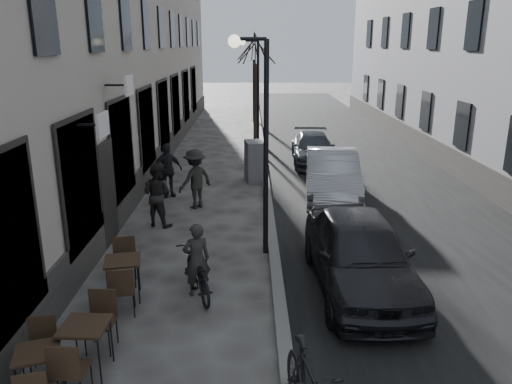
{
  "coord_description": "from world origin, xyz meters",
  "views": [
    {
      "loc": [
        -0.36,
        -5.25,
        4.92
      ],
      "look_at": [
        -0.24,
        5.15,
        1.8
      ],
      "focal_mm": 35.0,
      "sensor_mm": 36.0,
      "label": 1
    }
  ],
  "objects_px": {
    "bistro_set_b": "(87,344)",
    "car_far": "(313,149)",
    "streetlamp_far": "(254,83)",
    "pedestrian_mid": "(195,179)",
    "car_near": "(360,253)",
    "bistro_set_c": "(123,275)",
    "tree_far": "(254,47)",
    "streetlamp_near": "(259,124)",
    "pedestrian_near": "(157,194)",
    "bistro_set_a": "(39,369)",
    "tree_near": "(255,48)",
    "pedestrian_far": "(167,170)",
    "car_mid": "(332,175)",
    "utility_cabinet": "(254,162)",
    "bicycle": "(197,273)"
  },
  "relations": [
    {
      "from": "bicycle",
      "to": "bistro_set_c",
      "type": "bearing_deg",
      "value": -13.35
    },
    {
      "from": "pedestrian_mid",
      "to": "car_mid",
      "type": "distance_m",
      "value": 4.46
    },
    {
      "from": "bistro_set_a",
      "to": "bistro_set_c",
      "type": "bearing_deg",
      "value": 63.79
    },
    {
      "from": "utility_cabinet",
      "to": "pedestrian_far",
      "type": "relative_size",
      "value": 0.84
    },
    {
      "from": "streetlamp_near",
      "to": "bistro_set_c",
      "type": "height_order",
      "value": "streetlamp_near"
    },
    {
      "from": "tree_far",
      "to": "bistro_set_c",
      "type": "height_order",
      "value": "tree_far"
    },
    {
      "from": "tree_far",
      "to": "pedestrian_near",
      "type": "bearing_deg",
      "value": -98.49
    },
    {
      "from": "tree_far",
      "to": "bistro_set_b",
      "type": "height_order",
      "value": "tree_far"
    },
    {
      "from": "utility_cabinet",
      "to": "car_near",
      "type": "xyz_separation_m",
      "value": [
        2.12,
        -8.35,
        0.04
      ]
    },
    {
      "from": "bistro_set_b",
      "to": "car_mid",
      "type": "height_order",
      "value": "car_mid"
    },
    {
      "from": "bistro_set_c",
      "to": "pedestrian_near",
      "type": "distance_m",
      "value": 4.22
    },
    {
      "from": "pedestrian_mid",
      "to": "car_near",
      "type": "bearing_deg",
      "value": 81.91
    },
    {
      "from": "car_far",
      "to": "tree_near",
      "type": "bearing_deg",
      "value": 116.1
    },
    {
      "from": "bistro_set_a",
      "to": "car_mid",
      "type": "height_order",
      "value": "car_mid"
    },
    {
      "from": "tree_near",
      "to": "car_near",
      "type": "bearing_deg",
      "value": -83.33
    },
    {
      "from": "car_mid",
      "to": "streetlamp_near",
      "type": "bearing_deg",
      "value": -113.06
    },
    {
      "from": "tree_far",
      "to": "car_far",
      "type": "xyz_separation_m",
      "value": [
        2.4,
        -11.54,
        -4.04
      ]
    },
    {
      "from": "tree_near",
      "to": "pedestrian_far",
      "type": "relative_size",
      "value": 3.18
    },
    {
      "from": "bistro_set_a",
      "to": "car_far",
      "type": "relative_size",
      "value": 0.36
    },
    {
      "from": "tree_far",
      "to": "pedestrian_mid",
      "type": "height_order",
      "value": "tree_far"
    },
    {
      "from": "pedestrian_near",
      "to": "bicycle",
      "type": "bearing_deg",
      "value": 133.84
    },
    {
      "from": "tree_near",
      "to": "car_far",
      "type": "xyz_separation_m",
      "value": [
        2.4,
        -5.54,
        -4.04
      ]
    },
    {
      "from": "bistro_set_c",
      "to": "pedestrian_near",
      "type": "xyz_separation_m",
      "value": [
        -0.06,
        4.2,
        0.39
      ]
    },
    {
      "from": "tree_far",
      "to": "car_near",
      "type": "xyz_separation_m",
      "value": [
        1.97,
        -22.86,
        -3.87
      ]
    },
    {
      "from": "streetlamp_far",
      "to": "tree_far",
      "type": "bearing_deg",
      "value": 89.54
    },
    {
      "from": "bistro_set_c",
      "to": "pedestrian_mid",
      "type": "height_order",
      "value": "pedestrian_mid"
    },
    {
      "from": "pedestrian_near",
      "to": "car_near",
      "type": "relative_size",
      "value": 0.39
    },
    {
      "from": "tree_far",
      "to": "bistro_set_a",
      "type": "bearing_deg",
      "value": -97.19
    },
    {
      "from": "bistro_set_b",
      "to": "car_far",
      "type": "distance_m",
      "value": 14.98
    },
    {
      "from": "streetlamp_near",
      "to": "bistro_set_a",
      "type": "height_order",
      "value": "streetlamp_near"
    },
    {
      "from": "pedestrian_far",
      "to": "car_far",
      "type": "height_order",
      "value": "pedestrian_far"
    },
    {
      "from": "streetlamp_far",
      "to": "pedestrian_mid",
      "type": "height_order",
      "value": "streetlamp_far"
    },
    {
      "from": "pedestrian_mid",
      "to": "streetlamp_far",
      "type": "bearing_deg",
      "value": -146.81
    },
    {
      "from": "tree_near",
      "to": "bistro_set_a",
      "type": "bearing_deg",
      "value": -99.3
    },
    {
      "from": "streetlamp_near",
      "to": "utility_cabinet",
      "type": "height_order",
      "value": "streetlamp_near"
    },
    {
      "from": "pedestrian_near",
      "to": "pedestrian_mid",
      "type": "bearing_deg",
      "value": -96.29
    },
    {
      "from": "streetlamp_near",
      "to": "pedestrian_near",
      "type": "height_order",
      "value": "streetlamp_near"
    },
    {
      "from": "tree_far",
      "to": "car_mid",
      "type": "height_order",
      "value": "tree_far"
    },
    {
      "from": "car_near",
      "to": "car_far",
      "type": "distance_m",
      "value": 11.33
    },
    {
      "from": "streetlamp_far",
      "to": "bicycle",
      "type": "height_order",
      "value": "streetlamp_far"
    },
    {
      "from": "car_far",
      "to": "pedestrian_near",
      "type": "bearing_deg",
      "value": -122.26
    },
    {
      "from": "utility_cabinet",
      "to": "pedestrian_mid",
      "type": "bearing_deg",
      "value": -130.3
    },
    {
      "from": "bistro_set_b",
      "to": "bicycle",
      "type": "distance_m",
      "value": 2.89
    },
    {
      "from": "pedestrian_near",
      "to": "bistro_set_c",
      "type": "bearing_deg",
      "value": 114.28
    },
    {
      "from": "bicycle",
      "to": "car_far",
      "type": "bearing_deg",
      "value": -127.5
    },
    {
      "from": "tree_near",
      "to": "bistro_set_b",
      "type": "height_order",
      "value": "tree_near"
    },
    {
      "from": "tree_near",
      "to": "car_mid",
      "type": "relative_size",
      "value": 1.21
    },
    {
      "from": "car_mid",
      "to": "car_far",
      "type": "height_order",
      "value": "car_mid"
    },
    {
      "from": "streetlamp_far",
      "to": "pedestrian_mid",
      "type": "bearing_deg",
      "value": -102.5
    },
    {
      "from": "streetlamp_near",
      "to": "streetlamp_far",
      "type": "relative_size",
      "value": 1.0
    }
  ]
}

